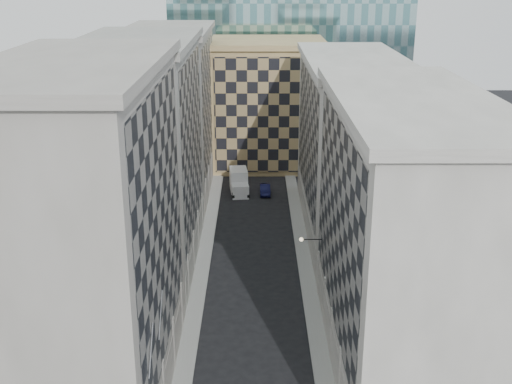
{
  "coord_description": "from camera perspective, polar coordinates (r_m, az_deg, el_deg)",
  "views": [
    {
      "loc": [
        0.12,
        -27.86,
        28.93
      ],
      "look_at": [
        0.19,
        13.48,
        14.35
      ],
      "focal_mm": 45.0,
      "sensor_mm": 36.0,
      "label": 1
    }
  ],
  "objects": [
    {
      "name": "bracket_lamp",
      "position": [
        56.78,
        4.23,
        -4.23
      ],
      "size": [
        1.98,
        0.36,
        0.36
      ],
      "color": "black",
      "rests_on": "ground"
    },
    {
      "name": "flagpoles_left",
      "position": [
        40.26,
        -8.88,
        -12.16
      ],
      "size": [
        0.1,
        6.33,
        2.33
      ],
      "color": "gray",
      "rests_on": "ground"
    },
    {
      "name": "bldg_left_b",
      "position": [
        64.3,
        -9.96,
        3.24
      ],
      "size": [
        10.8,
        22.8,
        22.7
      ],
      "color": "gray",
      "rests_on": "ground"
    },
    {
      "name": "sidewalk_west",
      "position": [
        64.87,
        -4.87,
        -7.06
      ],
      "size": [
        1.5,
        100.0,
        0.15
      ],
      "primitive_type": "cube",
      "color": "#989893",
      "rests_on": "ground"
    },
    {
      "name": "dark_car",
      "position": [
        86.01,
        0.81,
        0.23
      ],
      "size": [
        1.44,
        3.97,
        1.3
      ],
      "primitive_type": "imported",
      "rotation": [
        0.0,
        0.0,
        0.02
      ],
      "color": "#0E0F33",
      "rests_on": "ground"
    },
    {
      "name": "tan_block",
      "position": [
        97.73,
        1.02,
        7.92
      ],
      "size": [
        16.8,
        14.8,
        18.8
      ],
      "color": "tan",
      "rests_on": "ground"
    },
    {
      "name": "bldg_left_c",
      "position": [
        85.52,
        -7.54,
        7.04
      ],
      "size": [
        10.8,
        22.8,
        21.7
      ],
      "color": "gray",
      "rests_on": "ground"
    },
    {
      "name": "bldg_right_b",
      "position": [
        73.21,
        8.39,
        4.11
      ],
      "size": [
        10.8,
        28.8,
        19.7
      ],
      "color": "#ACA79D",
      "rests_on": "ground"
    },
    {
      "name": "box_truck",
      "position": [
        86.54,
        -1.52,
        0.82
      ],
      "size": [
        2.83,
        5.78,
        3.06
      ],
      "rotation": [
        0.0,
        0.0,
        0.1
      ],
      "color": "white",
      "rests_on": "ground"
    },
    {
      "name": "bldg_right_a",
      "position": [
        47.94,
        12.91,
        -3.94
      ],
      "size": [
        10.8,
        26.8,
        20.7
      ],
      "color": "#ACA79D",
      "rests_on": "ground"
    },
    {
      "name": "sidewalk_east",
      "position": [
        64.85,
        4.49,
        -7.06
      ],
      "size": [
        1.5,
        100.0,
        0.15
      ],
      "primitive_type": "cube",
      "color": "#989893",
      "rests_on": "ground"
    },
    {
      "name": "bldg_left_a",
      "position": [
        43.86,
        -14.65,
        -4.2
      ],
      "size": [
        10.8,
        22.8,
        23.7
      ],
      "color": "gray",
      "rests_on": "ground"
    }
  ]
}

